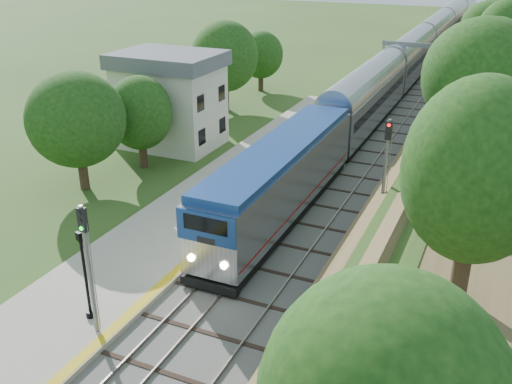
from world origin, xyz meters
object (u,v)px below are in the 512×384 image
at_px(station_building, 170,99).
at_px(train, 423,48).
at_px(lamppost_far, 86,280).
at_px(signal_gantry, 419,56).
at_px(signal_platform, 87,257).
at_px(signal_farside, 386,163).

height_order(station_building, train, station_building).
relative_size(station_building, lamppost_far, 1.95).
distance_m(signal_gantry, train, 19.94).
height_order(train, signal_platform, signal_platform).
height_order(signal_gantry, lamppost_far, signal_gantry).
bearing_deg(signal_farside, train, 96.65).
bearing_deg(train, station_building, -107.41).
bearing_deg(station_building, lamppost_far, -66.58).
relative_size(station_building, signal_platform, 1.39).
height_order(station_building, lamppost_far, station_building).
xyz_separation_m(train, signal_farside, (6.20, -53.15, 1.93)).
relative_size(lamppost_far, signal_farside, 0.64).
relative_size(station_building, train, 0.07).
bearing_deg(signal_farside, signal_platform, -120.20).
relative_size(train, signal_platform, 21.04).
distance_m(train, signal_platform, 68.86).
bearing_deg(signal_gantry, signal_farside, -83.65).
distance_m(lamppost_far, signal_farside, 18.08).
relative_size(train, signal_farside, 18.73).
relative_size(signal_gantry, signal_platform, 1.36).
bearing_deg(station_building, train, 72.59).
bearing_deg(signal_farside, lamppost_far, -124.03).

